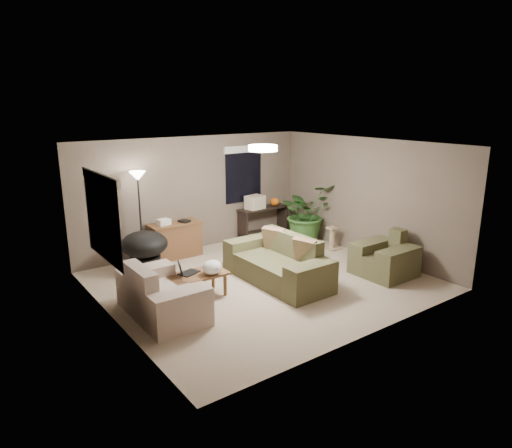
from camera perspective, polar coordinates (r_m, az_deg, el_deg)
room_shell at (r=8.11m, az=0.83°, el=1.07°), size 5.50×5.50×5.50m
main_sofa at (r=8.43m, az=2.82°, el=-5.19°), size 0.95×2.20×0.85m
throw_pillows at (r=8.47m, az=4.20°, el=-2.57°), size 0.39×1.40×0.47m
loveseat at (r=7.26m, az=-11.85°, el=-8.94°), size 0.90×1.60×0.85m
armchair at (r=9.05m, az=15.79°, el=-4.32°), size 0.95×1.00×0.85m
coffee_table at (r=7.76m, az=-7.33°, el=-6.62°), size 1.00×0.55×0.42m
laptop at (r=7.73m, az=-8.82°, el=-5.81°), size 0.42×0.33×0.24m
plastic_bag at (r=7.67m, az=-5.52°, el=-5.40°), size 0.41×0.39×0.24m
desk at (r=9.82m, az=-10.03°, el=-1.96°), size 1.10×0.50×0.75m
desk_papers at (r=9.63m, az=-10.95°, el=0.28°), size 0.71×0.30×0.12m
console_table at (r=11.06m, az=0.91°, el=0.51°), size 1.30×0.40×0.75m
pumpkin at (r=11.17m, az=2.36°, el=2.80°), size 0.30×0.30×0.19m
cardboard_box at (r=10.80m, az=-0.14°, el=2.74°), size 0.47×0.38×0.32m
papasan_chair at (r=9.09m, az=-13.76°, el=-2.96°), size 1.11×1.11×0.80m
floor_lamp at (r=9.19m, az=-14.50°, el=4.47°), size 0.32×0.32×1.91m
ceiling_fixture at (r=7.91m, az=0.86°, el=9.47°), size 0.50×0.50×0.10m
houseplant at (r=10.79m, az=6.25°, el=0.62°), size 1.25×1.39×1.08m
cat_scratching_post at (r=10.38m, az=9.48°, el=-1.93°), size 0.32×0.32×0.50m
window_left at (r=7.04m, az=-18.79°, el=2.56°), size 0.05×1.56×1.33m
window_back at (r=10.74m, az=-1.56°, el=7.42°), size 1.06×0.05×1.33m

